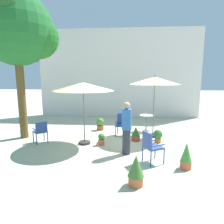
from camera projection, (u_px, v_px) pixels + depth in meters
ground_plane at (111, 142)px, 7.76m from camera, size 60.00×60.00×0.00m
villa_facade at (119, 74)px, 12.32m from camera, size 9.77×0.30×5.29m
shade_tree at (18, 29)px, 7.63m from camera, size 2.87×2.74×5.63m
patio_umbrella_0 at (83, 87)px, 7.20m from camera, size 2.20×2.20×2.34m
patio_umbrella_1 at (155, 81)px, 8.08m from camera, size 2.02×2.02×2.54m
cafe_table_0 at (146, 120)px, 9.22m from camera, size 0.60×0.60×0.75m
patio_chair_0 at (151, 145)px, 5.77m from camera, size 0.65×0.64×0.94m
patio_chair_1 at (41, 131)px, 7.54m from camera, size 0.63×0.63×0.84m
patio_chair_2 at (121, 123)px, 8.57m from camera, size 0.49×0.50×0.93m
potted_plant_0 at (136, 134)px, 7.86m from camera, size 0.33×0.33×0.56m
potted_plant_1 at (101, 139)px, 7.39m from camera, size 0.24×0.24×0.44m
potted_plant_2 at (186, 156)px, 5.46m from camera, size 0.31×0.31×0.74m
potted_plant_3 at (100, 124)px, 9.45m from camera, size 0.37×0.37×0.57m
potted_plant_4 at (158, 136)px, 7.62m from camera, size 0.34×0.34×0.50m
potted_plant_5 at (136, 170)px, 4.61m from camera, size 0.38×0.38×0.74m
standing_person at (127, 128)px, 6.43m from camera, size 0.33×0.33×1.70m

